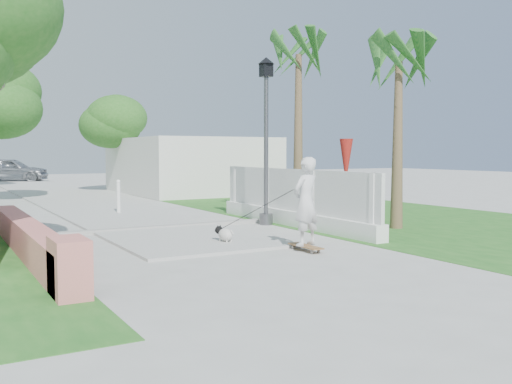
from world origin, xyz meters
TOP-DOWN VIEW (x-y plane):
  - ground at (0.00, 0.00)m, footprint 90.00×90.00m
  - path_strip at (0.00, 20.00)m, footprint 3.20×36.00m
  - curb at (0.00, 6.00)m, footprint 6.50×0.25m
  - grass_right at (7.00, 8.00)m, footprint 8.00×20.00m
  - pink_wall at (-3.30, 3.55)m, footprint 0.45×8.20m
  - lattice_fence at (3.40, 5.00)m, footprint 0.35×7.00m
  - building_right at (6.00, 18.00)m, footprint 6.00×8.00m
  - street_lamp at (2.90, 5.50)m, footprint 0.44×0.44m
  - bollard at (0.20, 10.00)m, footprint 0.14×0.14m
  - patio_umbrella at (4.80, 4.50)m, footprint 0.36×0.36m
  - tree_path_right at (3.22, 19.98)m, footprint 3.00×3.00m
  - palm_far at (4.60, 6.50)m, footprint 1.80×1.80m
  - palm_near at (5.40, 3.20)m, footprint 1.80×1.80m
  - skateboarder at (1.04, 2.24)m, footprint 1.36×2.20m
  - dog at (0.49, 3.16)m, footprint 0.37×0.55m
  - parked_car at (-0.36, 32.85)m, footprint 5.02×3.48m

SIDE VIEW (x-z plane):
  - ground at x=0.00m, z-range 0.00..0.00m
  - grass_right at x=7.00m, z-range 0.00..0.01m
  - path_strip at x=0.00m, z-range 0.00..0.06m
  - curb at x=0.00m, z-range 0.00..0.10m
  - dog at x=0.49m, z-range 0.02..0.41m
  - pink_wall at x=-3.30m, z-range -0.09..0.71m
  - lattice_fence at x=3.40m, z-range -0.21..1.29m
  - bollard at x=0.20m, z-range 0.04..1.13m
  - parked_car at x=-0.36m, z-range 0.00..1.59m
  - skateboarder at x=1.04m, z-range -0.11..1.74m
  - building_right at x=6.00m, z-range 0.00..2.60m
  - patio_umbrella at x=4.80m, z-range 0.54..2.84m
  - street_lamp at x=2.90m, z-range 0.21..4.65m
  - tree_path_right at x=3.22m, z-range 1.10..5.89m
  - palm_near at x=5.40m, z-range 1.60..6.30m
  - palm_far at x=4.60m, z-range 1.83..7.13m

